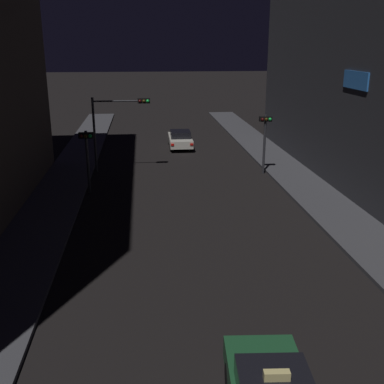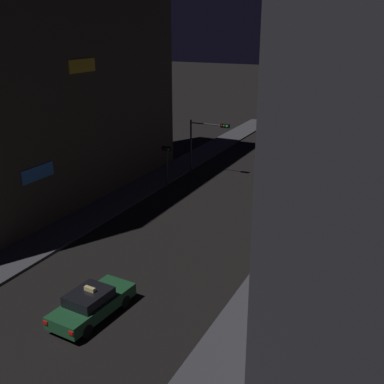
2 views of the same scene
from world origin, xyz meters
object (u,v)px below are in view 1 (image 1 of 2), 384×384
(far_car, at_px, (180,139))
(traffic_light_right_kerb, at_px, (265,132))
(traffic_light_left_kerb, at_px, (87,149))
(traffic_light_overhead, at_px, (116,118))

(far_car, relative_size, traffic_light_right_kerb, 1.16)
(far_car, height_order, traffic_light_left_kerb, traffic_light_left_kerb)
(far_car, bearing_deg, traffic_light_overhead, -123.63)
(far_car, height_order, traffic_light_overhead, traffic_light_overhead)
(far_car, distance_m, traffic_light_left_kerb, 13.34)
(traffic_light_left_kerb, bearing_deg, traffic_light_right_kerb, 15.72)
(traffic_light_overhead, bearing_deg, traffic_light_right_kerb, -8.96)
(far_car, xyz_separation_m, traffic_light_overhead, (-4.72, -7.10, 2.85))
(traffic_light_right_kerb, bearing_deg, traffic_light_left_kerb, -164.28)
(traffic_light_left_kerb, height_order, traffic_light_right_kerb, traffic_light_right_kerb)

